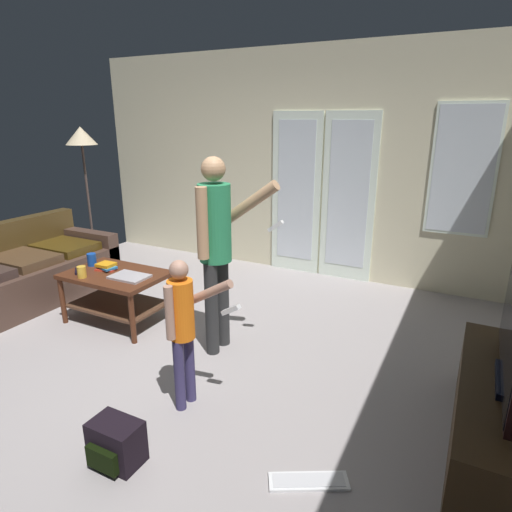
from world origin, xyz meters
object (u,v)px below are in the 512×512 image
object	(u,v)px
person_adult	(217,239)
cup_near_edge	(82,272)
leather_couch	(22,275)
coffee_table	(117,286)
tv_stand	(496,420)
person_child	(183,322)
book_stack	(106,267)
tv_remote_black	(78,271)
loose_keyboard	(309,481)
cup_by_laptop	(92,260)
laptop_closed	(129,277)
floor_lamp	(82,144)
backpack	(116,443)

from	to	relation	value
person_adult	cup_near_edge	xyz separation A→B (m)	(-1.35, -0.22, -0.43)
leather_couch	coffee_table	xyz separation A→B (m)	(1.29, 0.10, 0.07)
tv_stand	person_child	bearing A→B (deg)	-167.11
book_stack	tv_remote_black	bearing A→B (deg)	-137.64
tv_stand	tv_remote_black	distance (m)	3.63
tv_remote_black	loose_keyboard	bearing A→B (deg)	24.38
tv_stand	cup_by_laptop	size ratio (longest dim) A/B	12.05
laptop_closed	tv_stand	bearing A→B (deg)	-6.63
tv_stand	tv_remote_black	size ratio (longest dim) A/B	8.94
person_adult	floor_lamp	world-z (taller)	floor_lamp
cup_by_laptop	leather_couch	bearing A→B (deg)	-170.37
cup_near_edge	cup_by_laptop	world-z (taller)	cup_by_laptop
person_adult	coffee_table	bearing A→B (deg)	179.50
tv_stand	floor_lamp	bearing A→B (deg)	162.31
loose_keyboard	cup_by_laptop	bearing A→B (deg)	158.06
coffee_table	backpack	bearing A→B (deg)	-46.59
coffee_table	tv_remote_black	size ratio (longest dim) A/B	5.61
leather_couch	floor_lamp	size ratio (longest dim) A/B	1.07
tv_stand	laptop_closed	size ratio (longest dim) A/B	4.40
person_adult	cup_near_edge	bearing A→B (deg)	-170.65
person_adult	backpack	bearing A→B (deg)	-83.29
person_adult	tv_remote_black	distance (m)	1.59
floor_lamp	tv_remote_black	distance (m)	2.15
coffee_table	floor_lamp	bearing A→B (deg)	143.08
backpack	tv_remote_black	size ratio (longest dim) A/B	1.76
person_adult	laptop_closed	world-z (taller)	person_adult
leather_couch	tv_remote_black	bearing A→B (deg)	-2.92
tv_remote_black	backpack	bearing A→B (deg)	5.60
loose_keyboard	tv_remote_black	world-z (taller)	tv_remote_black
backpack	book_stack	distance (m)	2.11
leather_couch	cup_near_edge	bearing A→B (deg)	-6.99
backpack	cup_by_laptop	xyz separation A→B (m)	(-1.70, 1.47, 0.43)
leather_couch	laptop_closed	size ratio (longest dim) A/B	5.60
tv_stand	laptop_closed	bearing A→B (deg)	174.15
cup_by_laptop	book_stack	size ratio (longest dim) A/B	0.57
floor_lamp	laptop_closed	distance (m)	2.46
person_child	cup_by_laptop	size ratio (longest dim) A/B	8.44
person_adult	floor_lamp	xyz separation A→B (m)	(-2.78, 1.21, 0.62)
backpack	book_stack	bearing A→B (deg)	135.69
person_adult	backpack	distance (m)	1.65
laptop_closed	tv_remote_black	distance (m)	0.56
cup_near_edge	tv_remote_black	bearing A→B (deg)	150.84
tv_stand	person_child	world-z (taller)	person_child
loose_keyboard	tv_stand	bearing A→B (deg)	38.27
coffee_table	tv_remote_black	world-z (taller)	tv_remote_black
laptop_closed	cup_by_laptop	distance (m)	0.59
laptop_closed	person_adult	bearing A→B (deg)	0.86
person_child	laptop_closed	world-z (taller)	person_child
leather_couch	backpack	xyz separation A→B (m)	(2.62, -1.32, -0.16)
backpack	loose_keyboard	distance (m)	1.12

